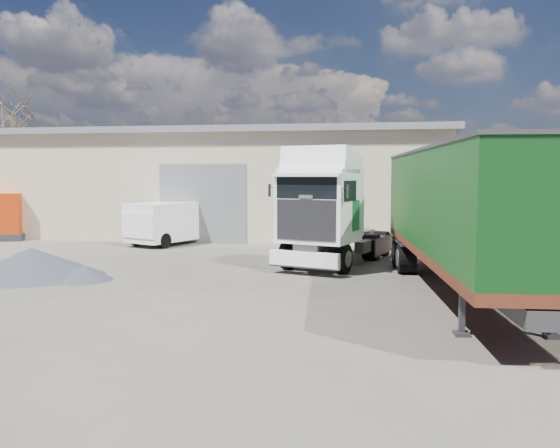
# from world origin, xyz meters

# --- Properties ---
(ground) EXTENTS (120.00, 120.00, 0.00)m
(ground) POSITION_xyz_m (0.00, 0.00, 0.00)
(ground) COLOR #292621
(ground) RESTS_ON ground
(warehouse) EXTENTS (30.60, 12.60, 5.42)m
(warehouse) POSITION_xyz_m (-6.00, 16.00, 2.66)
(warehouse) COLOR #B8AC8E
(warehouse) RESTS_ON ground
(brick_boundary_wall) EXTENTS (0.35, 26.00, 2.50)m
(brick_boundary_wall) POSITION_xyz_m (11.50, 6.00, 1.25)
(brick_boundary_wall) COLOR maroon
(brick_boundary_wall) RESTS_ON ground
(bare_tree) EXTENTS (4.00, 4.00, 9.60)m
(bare_tree) POSITION_xyz_m (-18.00, 20.00, 7.92)
(bare_tree) COLOR #382B21
(bare_tree) RESTS_ON ground
(tractor_unit) EXTENTS (4.00, 6.23, 3.99)m
(tractor_unit) POSITION_xyz_m (4.01, 4.37, 1.68)
(tractor_unit) COLOR black
(tractor_unit) RESTS_ON ground
(box_trailer) EXTENTS (3.08, 11.34, 3.73)m
(box_trailer) POSITION_xyz_m (7.64, 0.37, 2.27)
(box_trailer) COLOR #2D2D30
(box_trailer) RESTS_ON ground
(panel_van) EXTENTS (3.52, 4.94, 1.87)m
(panel_van) POSITION_xyz_m (-3.33, 9.62, 0.97)
(panel_van) COLOR black
(panel_van) RESTS_ON ground
(gravel_heap) EXTENTS (5.91, 5.58, 0.89)m
(gravel_heap) POSITION_xyz_m (-4.77, 1.07, 0.41)
(gravel_heap) COLOR #20242B
(gravel_heap) RESTS_ON ground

